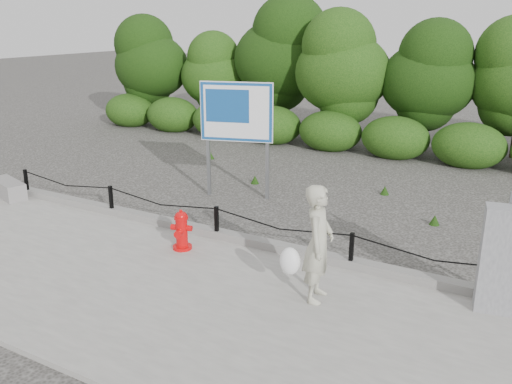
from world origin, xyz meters
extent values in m
plane|color=#2D2B28|center=(0.00, 0.00, 0.00)|extent=(90.00, 90.00, 0.00)
cube|color=gray|center=(0.00, -2.00, 0.04)|extent=(14.00, 4.00, 0.08)
cube|color=slate|center=(0.00, 0.05, 0.15)|extent=(14.00, 0.22, 0.14)
cube|color=black|center=(-5.00, 0.00, 0.38)|extent=(0.06, 0.06, 0.60)
cube|color=black|center=(-2.50, 0.00, 0.38)|extent=(0.06, 0.06, 0.60)
cube|color=black|center=(0.00, 0.00, 0.38)|extent=(0.06, 0.06, 0.60)
cube|color=black|center=(2.50, 0.00, 0.38)|extent=(0.06, 0.06, 0.60)
cylinder|color=black|center=(-3.75, 0.00, 0.60)|extent=(2.50, 0.02, 0.02)
cylinder|color=black|center=(-1.25, 0.00, 0.60)|extent=(2.50, 0.02, 0.02)
cylinder|color=black|center=(1.25, 0.00, 0.60)|extent=(2.50, 0.02, 0.02)
cylinder|color=black|center=(3.75, 0.00, 0.60)|extent=(2.50, 0.02, 0.02)
cylinder|color=black|center=(-8.50, 8.60, 0.97)|extent=(0.18, 0.18, 1.95)
ellipsoid|color=#274C11|center=(-8.50, 8.60, 2.34)|extent=(2.88, 2.49, 3.11)
cylinder|color=black|center=(-6.00, 9.00, 0.84)|extent=(0.18, 0.18, 1.67)
ellipsoid|color=#274C11|center=(-6.00, 9.00, 2.01)|extent=(2.47, 2.14, 2.67)
cylinder|color=black|center=(-3.50, 9.40, 1.13)|extent=(0.18, 0.18, 2.25)
ellipsoid|color=#274C11|center=(-3.50, 9.40, 2.70)|extent=(3.34, 2.89, 3.61)
cylinder|color=black|center=(-1.00, 8.60, 1.01)|extent=(0.18, 0.18, 2.02)
ellipsoid|color=#274C11|center=(-1.00, 8.60, 2.43)|extent=(2.99, 2.59, 3.24)
cylinder|color=black|center=(1.50, 9.00, 0.94)|extent=(0.18, 0.18, 1.88)
ellipsoid|color=#274C11|center=(1.50, 9.00, 2.25)|extent=(2.78, 2.40, 3.00)
cylinder|color=red|center=(-0.26, -0.67, 0.11)|extent=(0.41, 0.41, 0.05)
cylinder|color=red|center=(-0.26, -0.67, 0.38)|extent=(0.25, 0.25, 0.49)
cylinder|color=red|center=(-0.26, -0.67, 0.64)|extent=(0.29, 0.29, 0.05)
ellipsoid|color=red|center=(-0.26, -0.67, 0.67)|extent=(0.26, 0.26, 0.16)
cylinder|color=red|center=(-0.26, -0.67, 0.76)|extent=(0.07, 0.07, 0.05)
cylinder|color=red|center=(-0.39, -0.71, 0.46)|extent=(0.12, 0.12, 0.10)
cylinder|color=red|center=(-0.13, -0.63, 0.46)|extent=(0.12, 0.12, 0.10)
cylinder|color=red|center=(-0.22, -0.81, 0.41)|extent=(0.16, 0.14, 0.14)
cylinder|color=slate|center=(-0.29, -0.79, 0.33)|extent=(0.01, 0.05, 0.11)
imported|color=#AFAD96|center=(2.41, -1.14, 0.91)|extent=(0.49, 0.66, 1.66)
ellipsoid|color=white|center=(2.06, -1.29, 0.63)|extent=(0.30, 0.23, 0.40)
cube|color=gray|center=(-5.31, -0.25, 0.26)|extent=(1.20, 0.72, 0.36)
cube|color=#969799|center=(4.63, -0.25, 0.81)|extent=(0.60, 0.42, 1.46)
cube|color=slate|center=(4.63, -0.05, 0.89)|extent=(0.07, 0.07, 1.61)
cube|color=slate|center=(-1.68, 2.25, 1.28)|extent=(0.09, 0.09, 2.56)
cube|color=slate|center=(-0.39, 2.63, 1.28)|extent=(0.09, 0.09, 2.56)
cube|color=white|center=(-1.02, 2.38, 1.92)|extent=(1.55, 0.51, 1.28)
cube|color=#13488B|center=(-1.01, 2.36, 1.92)|extent=(1.50, 0.45, 1.24)
cube|color=#13488B|center=(-1.19, 2.29, 2.05)|extent=(0.92, 0.28, 0.70)
camera|label=1|loc=(4.99, -7.45, 3.81)|focal=38.00mm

